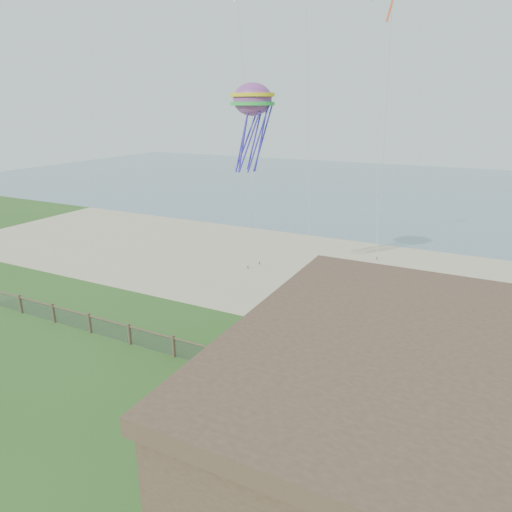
# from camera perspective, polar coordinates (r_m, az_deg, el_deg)

# --- Properties ---
(ground) EXTENTS (160.00, 160.00, 0.00)m
(ground) POSITION_cam_1_polar(r_m,az_deg,el_deg) (19.68, -13.84, -22.09)
(ground) COLOR #2E571D
(ground) RESTS_ON ground
(sand_beach) EXTENTS (72.00, 20.00, 0.02)m
(sand_beach) POSITION_cam_1_polar(r_m,az_deg,el_deg) (36.82, 8.73, -2.08)
(sand_beach) COLOR #C8BB90
(sand_beach) RESTS_ON ground
(ocean) EXTENTS (160.00, 68.00, 0.02)m
(ocean) POSITION_cam_1_polar(r_m,az_deg,el_deg) (78.72, 19.07, 7.87)
(ocean) COLOR slate
(ocean) RESTS_ON ground
(chainlink_fence) EXTENTS (36.20, 0.20, 1.25)m
(chainlink_fence) POSITION_cam_1_polar(r_m,az_deg,el_deg) (23.28, -4.17, -12.97)
(chainlink_fence) COLOR #493729
(chainlink_fence) RESTS_ON ground
(picnic_table) EXTENTS (1.73, 1.32, 0.72)m
(picnic_table) POSITION_cam_1_polar(r_m,az_deg,el_deg) (19.37, 16.05, -21.68)
(picnic_table) COLOR brown
(picnic_table) RESTS_ON ground
(octopus_kite) EXTENTS (3.34, 2.54, 6.40)m
(octopus_kite) POSITION_cam_1_polar(r_m,az_deg,el_deg) (31.62, -0.46, 16.02)
(octopus_kite) COLOR #FA2827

